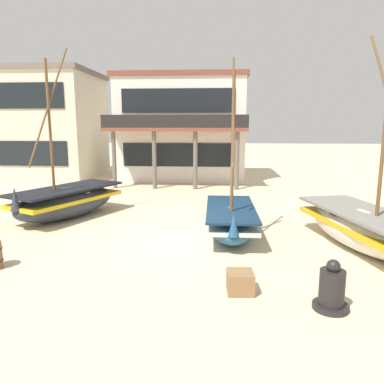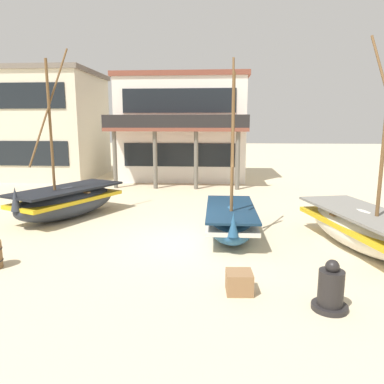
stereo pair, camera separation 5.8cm
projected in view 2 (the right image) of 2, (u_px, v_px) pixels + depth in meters
The scene contains 8 objects.
ground_plane at pixel (190, 242), 11.36m from camera, with size 120.00×120.00×0.00m, color beige.
fishing_boat_near_left at pixel (230, 220), 11.94m from camera, with size 1.59×4.13×5.60m.
fishing_boat_centre_large at pixel (67, 201), 14.24m from camera, with size 3.52×4.88×6.38m.
fishing_boat_far_right at pixel (363, 227), 10.72m from camera, with size 2.82×5.02×6.08m.
capstan_winch at pixel (331, 290), 7.17m from camera, with size 0.71×0.71×1.03m.
cargo_crate at pixel (239, 282), 7.93m from camera, with size 0.56×0.56×0.47m, color olive.
harbor_building_main at pixel (183, 128), 24.47m from camera, with size 8.40×7.50×6.73m.
harbor_building_annex at pixel (38, 125), 25.07m from camera, with size 8.36×6.67×7.09m.
Camera 2 is at (0.89, -10.85, 3.61)m, focal length 34.24 mm.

